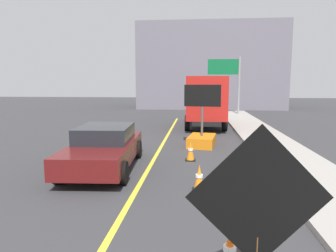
{
  "coord_description": "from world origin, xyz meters",
  "views": [
    {
      "loc": [
        1.55,
        -0.01,
        2.76
      ],
      "look_at": [
        0.9,
        6.86,
        1.8
      ],
      "focal_mm": 32.85,
      "sensor_mm": 36.0,
      "label": 1
    }
  ],
  "objects_px": {
    "roadwork_sign": "(259,201)",
    "arrow_board_trailer": "(202,135)",
    "highway_guide_sign": "(230,75)",
    "traffic_cone_near_sign": "(230,252)",
    "box_truck": "(205,99)",
    "traffic_cone_far_lane": "(191,151)",
    "pickup_car": "(104,147)",
    "traffic_cone_mid_lane": "(199,178)"
  },
  "relations": [
    {
      "from": "pickup_car",
      "to": "traffic_cone_far_lane",
      "type": "height_order",
      "value": "pickup_car"
    },
    {
      "from": "pickup_car",
      "to": "traffic_cone_mid_lane",
      "type": "height_order",
      "value": "pickup_car"
    },
    {
      "from": "highway_guide_sign",
      "to": "traffic_cone_far_lane",
      "type": "bearing_deg",
      "value": -100.5
    },
    {
      "from": "arrow_board_trailer",
      "to": "traffic_cone_far_lane",
      "type": "xyz_separation_m",
      "value": [
        -0.44,
        -2.68,
        -0.13
      ]
    },
    {
      "from": "arrow_board_trailer",
      "to": "pickup_car",
      "type": "height_order",
      "value": "arrow_board_trailer"
    },
    {
      "from": "pickup_car",
      "to": "traffic_cone_far_lane",
      "type": "bearing_deg",
      "value": 25.36
    },
    {
      "from": "box_truck",
      "to": "pickup_car",
      "type": "relative_size",
      "value": 1.55
    },
    {
      "from": "highway_guide_sign",
      "to": "traffic_cone_far_lane",
      "type": "xyz_separation_m",
      "value": [
        -3.0,
        -16.19,
        -3.07
      ]
    },
    {
      "from": "roadwork_sign",
      "to": "traffic_cone_far_lane",
      "type": "height_order",
      "value": "roadwork_sign"
    },
    {
      "from": "traffic_cone_near_sign",
      "to": "roadwork_sign",
      "type": "bearing_deg",
      "value": -77.7
    },
    {
      "from": "box_truck",
      "to": "traffic_cone_mid_lane",
      "type": "bearing_deg",
      "value": -92.07
    },
    {
      "from": "arrow_board_trailer",
      "to": "traffic_cone_mid_lane",
      "type": "xyz_separation_m",
      "value": [
        -0.15,
        -5.82,
        -0.14
      ]
    },
    {
      "from": "highway_guide_sign",
      "to": "traffic_cone_near_sign",
      "type": "xyz_separation_m",
      "value": [
        -2.29,
        -22.81,
        -3.08
      ]
    },
    {
      "from": "arrow_board_trailer",
      "to": "highway_guide_sign",
      "type": "height_order",
      "value": "highway_guide_sign"
    },
    {
      "from": "highway_guide_sign",
      "to": "box_truck",
      "type": "bearing_deg",
      "value": -107.7
    },
    {
      "from": "pickup_car",
      "to": "traffic_cone_mid_lane",
      "type": "distance_m",
      "value": 3.58
    },
    {
      "from": "traffic_cone_mid_lane",
      "to": "arrow_board_trailer",
      "type": "bearing_deg",
      "value": 88.53
    },
    {
      "from": "highway_guide_sign",
      "to": "arrow_board_trailer",
      "type": "bearing_deg",
      "value": -100.73
    },
    {
      "from": "arrow_board_trailer",
      "to": "traffic_cone_mid_lane",
      "type": "distance_m",
      "value": 5.82
    },
    {
      "from": "roadwork_sign",
      "to": "highway_guide_sign",
      "type": "bearing_deg",
      "value": 84.95
    },
    {
      "from": "highway_guide_sign",
      "to": "roadwork_sign",
      "type": "bearing_deg",
      "value": -95.05
    },
    {
      "from": "box_truck",
      "to": "traffic_cone_far_lane",
      "type": "bearing_deg",
      "value": -94.62
    },
    {
      "from": "roadwork_sign",
      "to": "traffic_cone_near_sign",
      "type": "height_order",
      "value": "roadwork_sign"
    },
    {
      "from": "box_truck",
      "to": "traffic_cone_near_sign",
      "type": "bearing_deg",
      "value": -90.09
    },
    {
      "from": "highway_guide_sign",
      "to": "pickup_car",
      "type": "bearing_deg",
      "value": -108.25
    },
    {
      "from": "roadwork_sign",
      "to": "traffic_cone_far_lane",
      "type": "relative_size",
      "value": 3.28
    },
    {
      "from": "roadwork_sign",
      "to": "arrow_board_trailer",
      "type": "bearing_deg",
      "value": 92.61
    },
    {
      "from": "traffic_cone_far_lane",
      "to": "roadwork_sign",
      "type": "bearing_deg",
      "value": -83.12
    },
    {
      "from": "arrow_board_trailer",
      "to": "traffic_cone_near_sign",
      "type": "bearing_deg",
      "value": -88.34
    },
    {
      "from": "traffic_cone_near_sign",
      "to": "traffic_cone_far_lane",
      "type": "relative_size",
      "value": 0.97
    },
    {
      "from": "pickup_car",
      "to": "traffic_cone_near_sign",
      "type": "xyz_separation_m",
      "value": [
        3.48,
        -5.3,
        -0.36
      ]
    },
    {
      "from": "traffic_cone_mid_lane",
      "to": "traffic_cone_far_lane",
      "type": "xyz_separation_m",
      "value": [
        -0.29,
        3.14,
        0.01
      ]
    },
    {
      "from": "traffic_cone_near_sign",
      "to": "traffic_cone_mid_lane",
      "type": "relative_size",
      "value": 1.0
    },
    {
      "from": "roadwork_sign",
      "to": "traffic_cone_mid_lane",
      "type": "distance_m",
      "value": 4.55
    },
    {
      "from": "roadwork_sign",
      "to": "pickup_car",
      "type": "height_order",
      "value": "roadwork_sign"
    },
    {
      "from": "roadwork_sign",
      "to": "highway_guide_sign",
      "type": "distance_m",
      "value": 23.87
    },
    {
      "from": "arrow_board_trailer",
      "to": "traffic_cone_mid_lane",
      "type": "bearing_deg",
      "value": -91.47
    },
    {
      "from": "traffic_cone_near_sign",
      "to": "traffic_cone_far_lane",
      "type": "height_order",
      "value": "traffic_cone_far_lane"
    },
    {
      "from": "traffic_cone_far_lane",
      "to": "pickup_car",
      "type": "bearing_deg",
      "value": -154.64
    },
    {
      "from": "box_truck",
      "to": "roadwork_sign",
      "type": "bearing_deg",
      "value": -89.41
    },
    {
      "from": "box_truck",
      "to": "arrow_board_trailer",
      "type": "bearing_deg",
      "value": -92.62
    },
    {
      "from": "box_truck",
      "to": "highway_guide_sign",
      "type": "xyz_separation_m",
      "value": [
        2.27,
        7.11,
        1.69
      ]
    }
  ]
}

